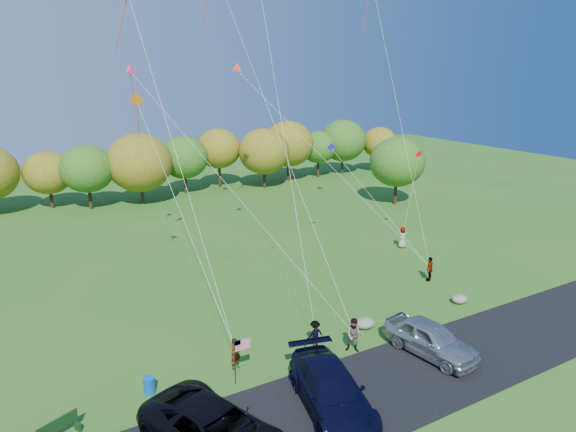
% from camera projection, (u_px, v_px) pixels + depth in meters
% --- Properties ---
extents(ground, '(140.00, 140.00, 0.00)m').
position_uv_depth(ground, '(327.00, 351.00, 27.31)').
color(ground, '#27601B').
rests_on(ground, ground).
extents(asphalt_lane, '(44.00, 6.00, 0.06)m').
position_uv_depth(asphalt_lane, '(376.00, 390.00, 23.97)').
color(asphalt_lane, black).
rests_on(asphalt_lane, ground).
extents(treeline, '(75.88, 27.76, 8.29)m').
position_uv_depth(treeline, '(127.00, 162.00, 55.74)').
color(treeline, '#3D2916').
rests_on(treeline, ground).
extents(minivan_dark, '(5.20, 7.43, 1.88)m').
position_uv_depth(minivan_dark, '(216.00, 432.00, 19.74)').
color(minivan_dark, black).
rests_on(minivan_dark, asphalt_lane).
extents(minivan_navy, '(3.93, 6.68, 1.82)m').
position_uv_depth(minivan_navy, '(332.00, 390.00, 22.38)').
color(minivan_navy, black).
rests_on(minivan_navy, asphalt_lane).
extents(minivan_silver, '(2.79, 5.42, 1.76)m').
position_uv_depth(minivan_silver, '(431.00, 339.00, 26.71)').
color(minivan_silver, '#9BA0A5').
rests_on(minivan_silver, asphalt_lane).
extents(flyer_a, '(0.68, 0.54, 1.65)m').
position_uv_depth(flyer_a, '(236.00, 354.00, 25.53)').
color(flyer_a, '#4C4C59').
rests_on(flyer_a, ground).
extents(flyer_b, '(1.16, 1.15, 1.89)m').
position_uv_depth(flyer_b, '(354.00, 335.00, 27.04)').
color(flyer_b, '#4C4C59').
rests_on(flyer_b, ground).
extents(flyer_c, '(1.00, 0.59, 1.52)m').
position_uv_depth(flyer_c, '(315.00, 334.00, 27.57)').
color(flyer_c, '#4C4C59').
rests_on(flyer_c, ground).
extents(flyer_d, '(1.11, 0.92, 1.78)m').
position_uv_depth(flyer_d, '(430.00, 269.00, 36.20)').
color(flyer_d, '#4C4C59').
rests_on(flyer_d, ground).
extents(flyer_e, '(1.05, 0.98, 1.81)m').
position_uv_depth(flyer_e, '(402.00, 237.00, 42.94)').
color(flyer_e, '#4C4C59').
rests_on(flyer_e, ground).
extents(park_bench, '(1.70, 0.95, 0.96)m').
position_uv_depth(park_bench, '(58.00, 427.00, 20.73)').
color(park_bench, black).
rests_on(park_bench, ground).
extents(trash_barrel, '(0.53, 0.53, 0.80)m').
position_uv_depth(trash_barrel, '(149.00, 385.00, 23.68)').
color(trash_barrel, '#0B4AA5').
rests_on(trash_barrel, ground).
extents(flag_assembly, '(0.85, 0.55, 2.30)m').
position_uv_depth(flag_assembly, '(239.00, 351.00, 24.12)').
color(flag_assembly, black).
rests_on(flag_assembly, ground).
extents(boulder_near, '(1.22, 0.96, 0.61)m').
position_uv_depth(boulder_near, '(365.00, 323.00, 29.70)').
color(boulder_near, '#9C9B88').
rests_on(boulder_near, ground).
extents(boulder_far, '(1.08, 0.90, 0.56)m').
position_uv_depth(boulder_far, '(459.00, 299.00, 32.89)').
color(boulder_far, gray).
rests_on(boulder_far, ground).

